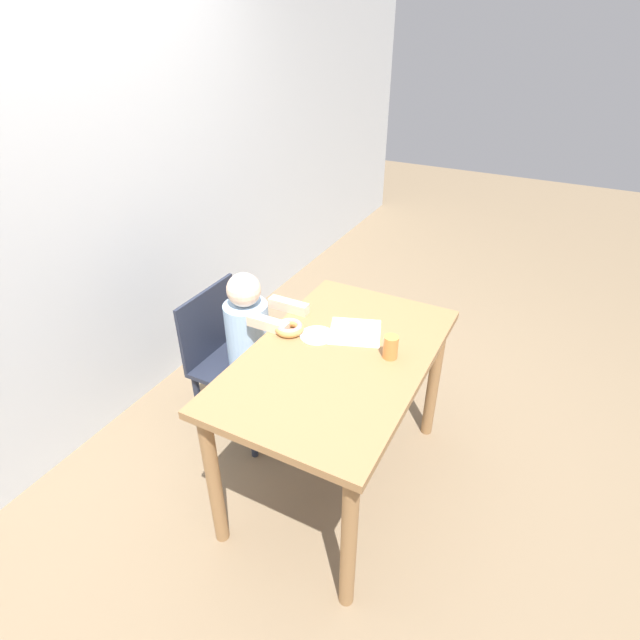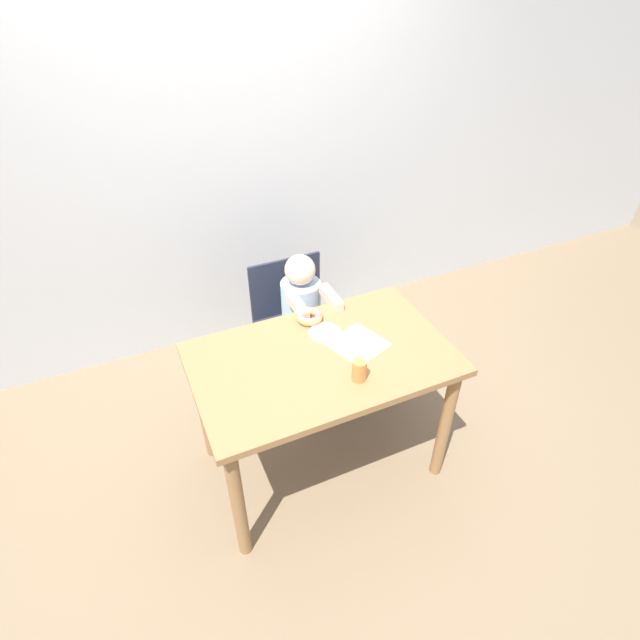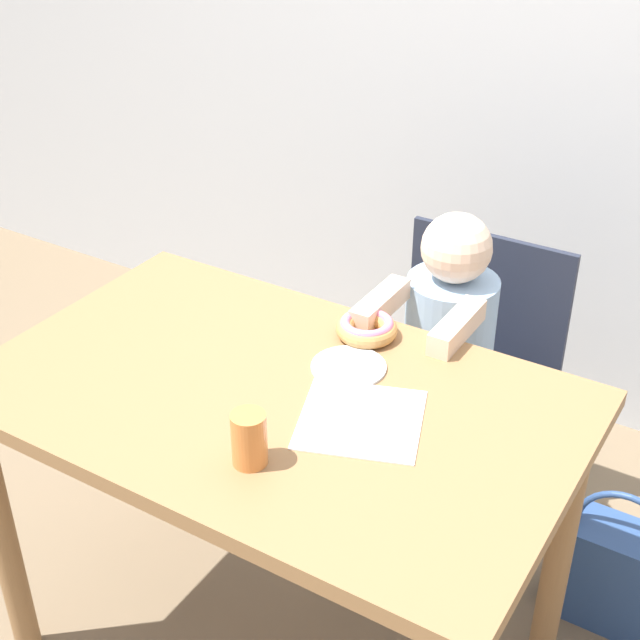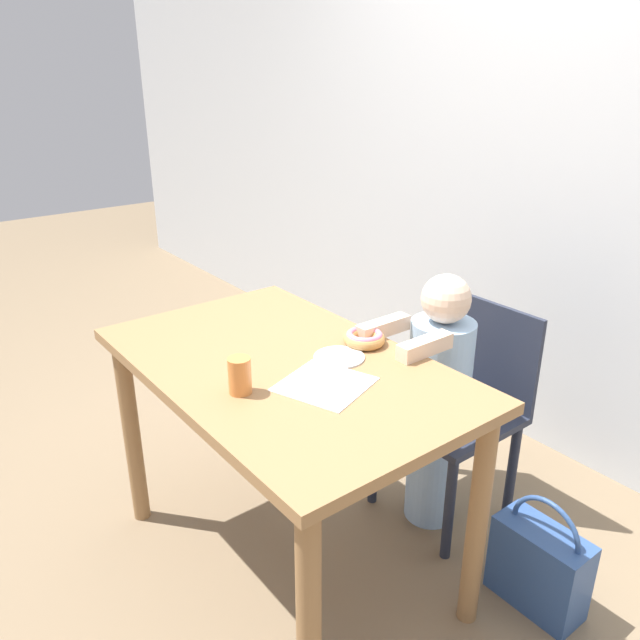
{
  "view_description": "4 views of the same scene",
  "coord_description": "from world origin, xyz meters",
  "px_view_note": "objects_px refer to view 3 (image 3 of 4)",
  "views": [
    {
      "loc": [
        -1.56,
        -0.72,
        2.01
      ],
      "look_at": [
        0.04,
        0.11,
        0.89
      ],
      "focal_mm": 28.0,
      "sensor_mm": 36.0,
      "label": 1
    },
    {
      "loc": [
        -0.71,
        -1.55,
        2.28
      ],
      "look_at": [
        0.04,
        0.11,
        0.89
      ],
      "focal_mm": 28.0,
      "sensor_mm": 36.0,
      "label": 2
    },
    {
      "loc": [
        0.82,
        -1.17,
        1.78
      ],
      "look_at": [
        0.04,
        0.11,
        0.89
      ],
      "focal_mm": 50.0,
      "sensor_mm": 36.0,
      "label": 3
    },
    {
      "loc": [
        1.39,
        -0.94,
        1.59
      ],
      "look_at": [
        0.04,
        0.11,
        0.89
      ],
      "focal_mm": 35.0,
      "sensor_mm": 36.0,
      "label": 4
    }
  ],
  "objects_px": {
    "handbag": "(614,572)",
    "donut": "(367,327)",
    "chair": "(461,382)",
    "cup": "(249,439)",
    "child_figure": "(444,386)"
  },
  "relations": [
    {
      "from": "chair",
      "to": "cup",
      "type": "bearing_deg",
      "value": -92.85
    },
    {
      "from": "chair",
      "to": "cup",
      "type": "height_order",
      "value": "cup"
    },
    {
      "from": "child_figure",
      "to": "cup",
      "type": "height_order",
      "value": "child_figure"
    },
    {
      "from": "chair",
      "to": "child_figure",
      "type": "xyz_separation_m",
      "value": [
        0.0,
        -0.12,
        0.06
      ]
    },
    {
      "from": "child_figure",
      "to": "handbag",
      "type": "distance_m",
      "value": 0.61
    },
    {
      "from": "child_figure",
      "to": "donut",
      "type": "relative_size",
      "value": 7.24
    },
    {
      "from": "cup",
      "to": "donut",
      "type": "bearing_deg",
      "value": 93.44
    },
    {
      "from": "handbag",
      "to": "cup",
      "type": "relative_size",
      "value": 3.87
    },
    {
      "from": "child_figure",
      "to": "handbag",
      "type": "height_order",
      "value": "child_figure"
    },
    {
      "from": "handbag",
      "to": "donut",
      "type": "bearing_deg",
      "value": -156.83
    },
    {
      "from": "chair",
      "to": "child_figure",
      "type": "distance_m",
      "value": 0.13
    },
    {
      "from": "child_figure",
      "to": "cup",
      "type": "relative_size",
      "value": 9.37
    },
    {
      "from": "chair",
      "to": "cup",
      "type": "distance_m",
      "value": 0.96
    },
    {
      "from": "donut",
      "to": "cup",
      "type": "height_order",
      "value": "cup"
    },
    {
      "from": "donut",
      "to": "handbag",
      "type": "distance_m",
      "value": 0.89
    }
  ]
}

